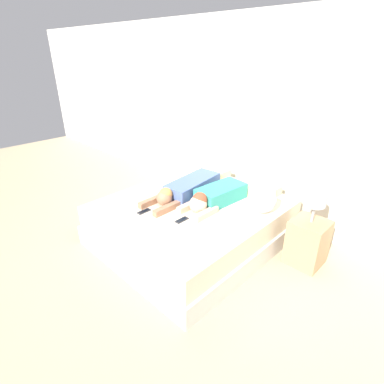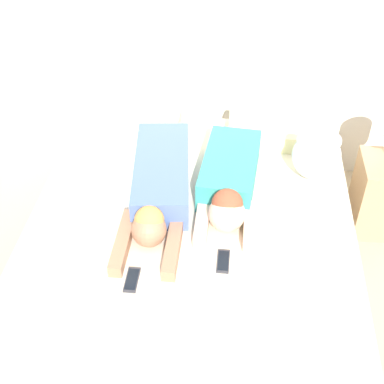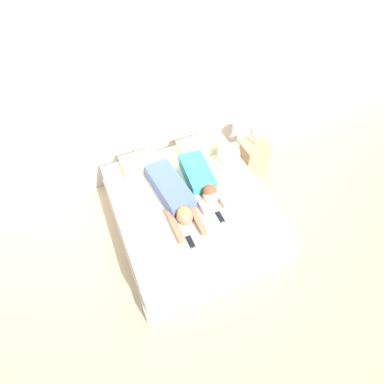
# 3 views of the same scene
# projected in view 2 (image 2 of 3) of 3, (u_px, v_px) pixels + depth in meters

# --- Properties ---
(ground_plane) EXTENTS (12.00, 12.00, 0.00)m
(ground_plane) POSITION_uv_depth(u_px,v_px,m) (192.00, 272.00, 3.34)
(ground_plane) COLOR tan
(bed) EXTENTS (1.86, 2.05, 0.51)m
(bed) POSITION_uv_depth(u_px,v_px,m) (192.00, 244.00, 3.18)
(bed) COLOR beige
(bed) RESTS_ON ground_plane
(pillow_head_left) EXTENTS (0.48, 0.35, 0.12)m
(pillow_head_left) POSITION_uv_depth(u_px,v_px,m) (144.00, 124.00, 3.61)
(pillow_head_left) COLOR beige
(pillow_head_left) RESTS_ON bed
(pillow_head_right) EXTENTS (0.48, 0.35, 0.12)m
(pillow_head_right) POSITION_uv_depth(u_px,v_px,m) (264.00, 130.00, 3.54)
(pillow_head_right) COLOR beige
(pillow_head_right) RESTS_ON bed
(person_left) EXTENTS (0.39, 1.14, 0.21)m
(person_left) POSITION_uv_depth(u_px,v_px,m) (159.00, 186.00, 3.05)
(person_left) COLOR #4C66A5
(person_left) RESTS_ON bed
(person_right) EXTENTS (0.36, 0.90, 0.23)m
(person_right) POSITION_uv_depth(u_px,v_px,m) (229.00, 182.00, 3.07)
(person_right) COLOR teal
(person_right) RESTS_ON bed
(cell_phone_left) EXTENTS (0.06, 0.16, 0.01)m
(cell_phone_left) POSITION_uv_depth(u_px,v_px,m) (132.00, 280.00, 2.63)
(cell_phone_left) COLOR #2D2D33
(cell_phone_left) RESTS_ON bed
(cell_phone_right) EXTENTS (0.06, 0.16, 0.01)m
(cell_phone_right) POSITION_uv_depth(u_px,v_px,m) (223.00, 261.00, 2.72)
(cell_phone_right) COLOR #2D2D33
(cell_phone_right) RESTS_ON bed
(plush_toy) EXTENTS (0.29, 0.29, 0.31)m
(plush_toy) POSITION_uv_depth(u_px,v_px,m) (317.00, 154.00, 3.17)
(plush_toy) COLOR white
(plush_toy) RESTS_ON bed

